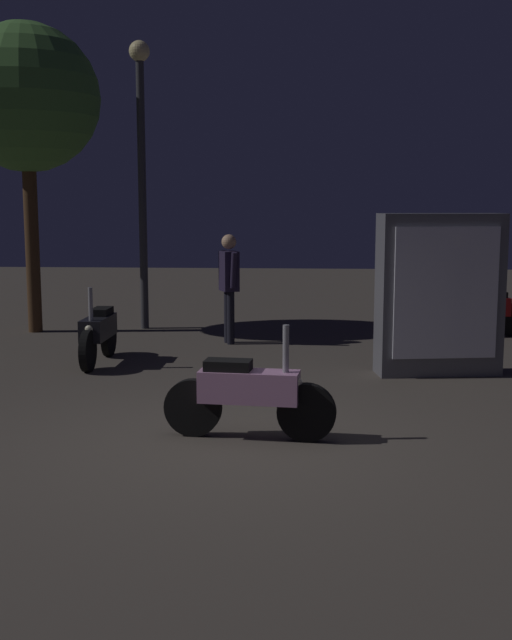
# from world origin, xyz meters

# --- Properties ---
(ground_plane) EXTENTS (40.00, 40.00, 0.00)m
(ground_plane) POSITION_xyz_m (0.00, 0.00, 0.00)
(ground_plane) COLOR #4C443D
(motorcycle_pink_foreground) EXTENTS (1.66, 0.39, 1.11)m
(motorcycle_pink_foreground) POSITION_xyz_m (0.20, 0.17, 0.44)
(motorcycle_pink_foreground) COLOR black
(motorcycle_pink_foreground) RESTS_ON ground_plane
(motorcycle_red_parked_left) EXTENTS (1.66, 0.41, 1.11)m
(motorcycle_red_parked_left) POSITION_xyz_m (3.64, 6.24, 0.44)
(motorcycle_red_parked_left) COLOR black
(motorcycle_red_parked_left) RESTS_ON ground_plane
(motorcycle_black_parked_right) EXTENTS (0.30, 1.66, 1.11)m
(motorcycle_black_parked_right) POSITION_xyz_m (-2.17, 3.62, 0.44)
(motorcycle_black_parked_right) COLOR black
(motorcycle_black_parked_right) RESTS_ON ground_plane
(person_rider_beside) EXTENTS (0.36, 0.65, 1.74)m
(person_rider_beside) POSITION_xyz_m (-0.50, 5.33, 1.05)
(person_rider_beside) COLOR black
(person_rider_beside) RESTS_ON ground_plane
(streetlamp_near) EXTENTS (0.36, 0.36, 4.98)m
(streetlamp_near) POSITION_xyz_m (-2.17, 6.76, 3.16)
(streetlamp_near) COLOR #38383D
(streetlamp_near) RESTS_ON ground_plane
(tree_left_bg) EXTENTS (2.47, 2.47, 5.21)m
(tree_left_bg) POSITION_xyz_m (-4.01, 6.27, 3.95)
(tree_left_bg) COLOR #4C331E
(tree_left_bg) RESTS_ON ground_plane
(kiosk_billboard) EXTENTS (1.66, 0.76, 2.10)m
(kiosk_billboard) POSITION_xyz_m (2.46, 3.23, 1.05)
(kiosk_billboard) COLOR #595960
(kiosk_billboard) RESTS_ON ground_plane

